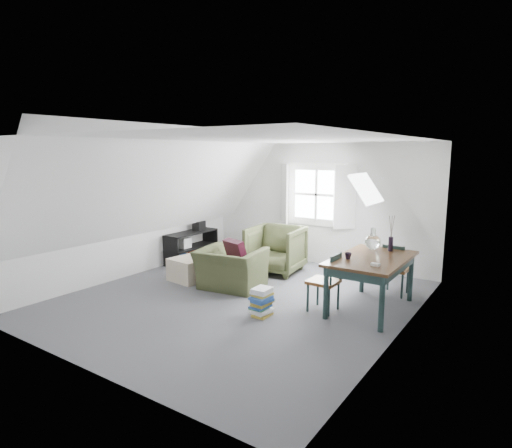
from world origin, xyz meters
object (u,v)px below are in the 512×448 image
Objects in this scene: dining_table at (372,264)px; dining_chair_near at (326,281)px; armchair_near at (231,288)px; media_shelf at (190,248)px; ottoman at (190,269)px; dining_chair_far at (395,268)px; armchair_far at (275,272)px; magazine_stack at (262,302)px.

dining_table is 0.72m from dining_chair_near.
armchair_near is 2.46m from dining_table.
media_shelf is at bearing -35.70° from armchair_near.
ottoman is 0.70× the size of dining_chair_near.
armchair_near is 1.24× the size of dining_chair_far.
dining_chair_far reaches higher than ottoman.
armchair_far is 2.29m from magazine_stack.
armchair_far is 0.63× the size of dining_table.
armchair_far is 0.79× the size of media_shelf.
ottoman reaches higher than armchair_near.
armchair_near is at bearing -104.50° from dining_chair_near.
armchair_far is 1.17× the size of dining_chair_far.
magazine_stack is (2.04, -0.72, -0.00)m from ottoman.
dining_table reaches higher than armchair_far.
armchair_far is at bearing 52.59° from ottoman.
armchair_near is 2.62× the size of magazine_stack.
dining_table is at bearing 42.92° from magazine_stack.
ottoman is at bearing -134.38° from armchair_far.
dining_table reaches higher than media_shelf.
media_shelf is at bearing 173.09° from dining_table.
dining_chair_far reaches higher than armchair_far.
media_shelf is (-4.24, -0.28, -0.15)m from dining_chair_far.
dining_chair_far is (3.33, 1.27, 0.24)m from ottoman.
ottoman is 3.29m from dining_table.
dining_chair_near is at bearing 76.11° from dining_chair_far.
armchair_far reaches higher than armchair_near.
dining_chair_far is at bearing 4.65° from media_shelf.
dining_chair_near reaches higher than media_shelf.
ottoman is (-1.02, -1.33, 0.21)m from armchair_far.
dining_chair_far is (2.32, -0.06, 0.44)m from armchair_far.
dining_table is (3.23, 0.40, 0.49)m from ottoman.
magazine_stack is (1.13, -0.76, 0.20)m from armchair_near.
dining_chair_near is at bearing -15.04° from media_shelf.
media_shelf is (-4.14, 0.59, -0.40)m from dining_table.
media_shelf is at bearing 132.46° from ottoman.
armchair_near is 1.29m from armchair_far.
armchair_far is 2.22m from dining_chair_near.
ottoman is 2.16m from magazine_stack.
dining_table is 1.26× the size of media_shelf.
dining_chair_near is at bearing 45.21° from magazine_stack.
dining_table is 0.91m from dining_chair_far.
magazine_stack is at bearing -29.28° from media_shelf.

